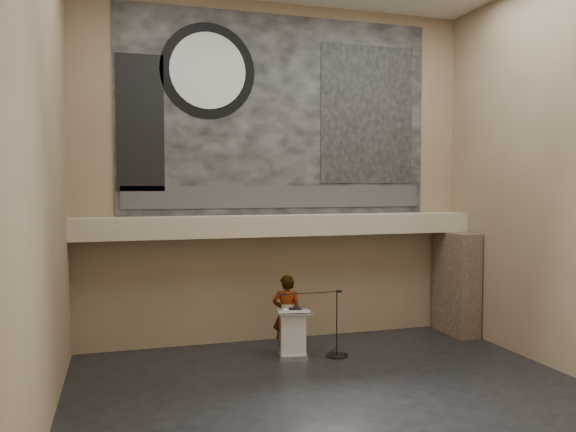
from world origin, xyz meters
name	(u,v)px	position (x,y,z in m)	size (l,w,h in m)	color
floor	(336,393)	(0.00, 0.00, 0.00)	(10.00, 10.00, 0.00)	black
wall_back	(279,173)	(0.00, 4.00, 4.25)	(10.00, 0.02, 8.50)	#7C684E
wall_front	(463,157)	(0.00, -4.00, 4.25)	(10.00, 0.02, 8.50)	#7C684E
wall_left	(46,165)	(-5.00, 0.00, 4.25)	(0.02, 8.00, 8.50)	#7C684E
wall_right	(558,170)	(5.00, 0.00, 4.25)	(0.02, 8.00, 8.50)	#7C684E
soffit	(283,225)	(0.00, 3.60, 2.95)	(10.00, 0.80, 0.50)	tan
sprinkler_left	(220,238)	(-1.60, 3.55, 2.67)	(0.04, 0.04, 0.06)	#B2893D
sprinkler_right	(355,235)	(1.90, 3.55, 2.67)	(0.04, 0.04, 0.06)	#B2893D
banner	(279,115)	(0.00, 3.97, 5.70)	(8.00, 0.05, 5.00)	black
banner_text_strip	(280,197)	(0.00, 3.93, 3.65)	(7.76, 0.02, 0.55)	#303030
banner_clock_rim	(208,71)	(-1.80, 3.93, 6.70)	(2.30, 2.30, 0.02)	black
banner_clock_face	(208,71)	(-1.80, 3.91, 6.70)	(1.84, 1.84, 0.02)	silver
banner_building_print	(367,115)	(2.40, 3.93, 5.80)	(2.60, 0.02, 3.60)	black
banner_brick_print	(140,123)	(-3.40, 3.93, 5.40)	(1.10, 0.02, 3.20)	black
stone_pier	(456,283)	(4.65, 3.15, 1.35)	(0.60, 1.40, 2.70)	#433529
lectern	(293,333)	(-0.13, 2.39, 0.55)	(0.80, 0.63, 1.13)	silver
binder	(295,309)	(-0.08, 2.35, 1.12)	(0.27, 0.22, 0.04)	black
papers	(289,310)	(-0.23, 2.36, 1.10)	(0.19, 0.26, 0.01)	white
speaker_person	(287,314)	(-0.18, 2.71, 0.93)	(0.68, 0.44, 1.86)	white
mic_stand	(334,346)	(0.81, 2.17, 0.24)	(1.60, 0.52, 1.54)	black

